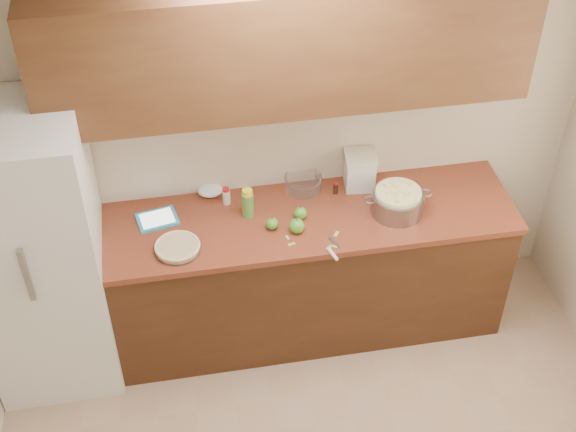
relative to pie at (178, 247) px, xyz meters
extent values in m
plane|color=white|center=(0.67, -1.32, 1.66)|extent=(3.60, 3.60, 0.00)
plane|color=beige|center=(0.67, 0.48, 0.36)|extent=(3.60, 0.00, 3.60)
cube|color=#4A2514|center=(0.67, 0.16, -0.50)|extent=(2.60, 0.65, 0.88)
cube|color=brown|center=(0.67, 0.16, -0.04)|extent=(2.64, 0.68, 0.04)
cube|color=brown|center=(0.67, 0.31, 1.01)|extent=(2.60, 0.34, 0.70)
cube|color=white|center=(-0.77, 0.12, -0.04)|extent=(0.70, 0.70, 1.80)
cylinder|color=silver|center=(0.00, 0.00, 0.00)|extent=(0.26, 0.26, 0.04)
cylinder|color=beige|center=(0.00, 0.00, 0.00)|extent=(0.24, 0.24, 0.03)
torus|color=beige|center=(0.00, 0.00, 0.01)|extent=(0.25, 0.25, 0.02)
cylinder|color=gray|center=(1.29, 0.11, 0.04)|extent=(0.31, 0.31, 0.13)
torus|color=gray|center=(1.12, 0.11, 0.09)|extent=(0.07, 0.07, 0.01)
torus|color=gray|center=(1.46, 0.11, 0.09)|extent=(0.07, 0.07, 0.01)
cylinder|color=#F8E9A7|center=(1.29, 0.11, 0.06)|extent=(0.27, 0.27, 0.14)
cube|color=silver|center=(1.13, 0.38, 0.08)|extent=(0.19, 0.19, 0.21)
cube|color=beige|center=(1.13, 0.38, 0.20)|extent=(0.20, 0.20, 0.02)
cube|color=#299EC7|center=(-0.10, 0.27, -0.01)|extent=(0.26, 0.21, 0.01)
cube|color=white|center=(-0.10, 0.27, -0.01)|extent=(0.21, 0.17, 0.00)
cube|color=gray|center=(0.87, -0.10, -0.02)|extent=(0.05, 0.11, 0.00)
cylinder|color=white|center=(0.84, -0.19, -0.01)|extent=(0.05, 0.10, 0.02)
cylinder|color=#4C8C38|center=(0.43, 0.23, 0.06)|extent=(0.07, 0.07, 0.16)
cylinder|color=yellow|center=(0.43, 0.23, 0.15)|extent=(0.06, 0.06, 0.03)
cylinder|color=beige|center=(0.32, 0.36, 0.02)|extent=(0.05, 0.05, 0.09)
cylinder|color=red|center=(0.32, 0.36, 0.08)|extent=(0.04, 0.04, 0.02)
cylinder|color=black|center=(0.97, 0.33, 0.01)|extent=(0.03, 0.03, 0.07)
cylinder|color=red|center=(0.97, 0.33, 0.05)|extent=(0.02, 0.02, 0.01)
cylinder|color=silver|center=(0.79, 0.41, 0.02)|extent=(0.22, 0.22, 0.08)
torus|color=silver|center=(0.79, 0.41, 0.06)|extent=(0.23, 0.23, 0.01)
ellipsoid|color=white|center=(0.23, 0.45, 0.01)|extent=(0.16, 0.13, 0.06)
sphere|color=#4B9629|center=(0.55, 0.09, 0.01)|extent=(0.07, 0.07, 0.07)
cylinder|color=#3F2D19|center=(0.55, 0.09, 0.06)|extent=(0.01, 0.01, 0.01)
sphere|color=#4B9629|center=(0.72, 0.15, 0.02)|extent=(0.08, 0.08, 0.08)
cylinder|color=#3F2D19|center=(0.72, 0.15, 0.06)|extent=(0.01, 0.01, 0.01)
sphere|color=#4B9629|center=(0.68, 0.03, 0.02)|extent=(0.09, 0.09, 0.09)
cylinder|color=#3F2D19|center=(0.68, 0.03, 0.07)|extent=(0.01, 0.01, 0.01)
cube|color=#8AC45F|center=(0.86, -0.13, -0.02)|extent=(0.03, 0.03, 0.00)
cube|color=#8AC45F|center=(0.63, -0.06, -0.02)|extent=(0.05, 0.03, 0.00)
cube|color=#8AC45F|center=(0.83, -0.13, -0.02)|extent=(0.04, 0.04, 0.00)
cube|color=#8AC45F|center=(0.90, -0.03, -0.02)|extent=(0.04, 0.05, 0.00)
cube|color=#8AC45F|center=(0.62, -0.01, -0.02)|extent=(0.02, 0.04, 0.00)
camera|label=1|loc=(0.03, -3.29, 3.04)|focal=50.00mm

